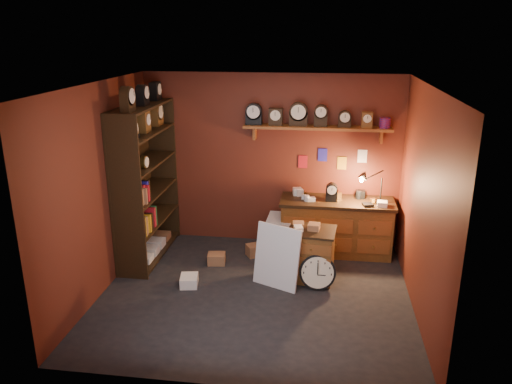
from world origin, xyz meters
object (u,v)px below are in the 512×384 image
object	(u,v)px
shelving_unit	(144,177)
workbench	(336,223)
big_round_clock	(318,272)
low_cabinet	(311,252)

from	to	relation	value
shelving_unit	workbench	size ratio (longest dim) A/B	1.50
shelving_unit	big_round_clock	bearing A→B (deg)	-15.37
workbench	low_cabinet	bearing A→B (deg)	-110.62
workbench	shelving_unit	bearing A→B (deg)	-170.13
low_cabinet	big_round_clock	size ratio (longest dim) A/B	1.68
shelving_unit	big_round_clock	world-z (taller)	shelving_unit
shelving_unit	workbench	distance (m)	2.99
workbench	big_round_clock	xyz separation A→B (m)	(-0.25, -1.21, -0.24)
workbench	low_cabinet	xyz separation A→B (m)	(-0.35, -0.93, -0.08)
shelving_unit	big_round_clock	xyz separation A→B (m)	(2.59, -0.71, -1.02)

